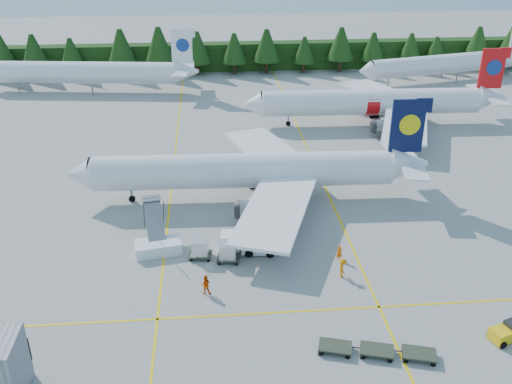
{
  "coord_description": "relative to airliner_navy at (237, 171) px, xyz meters",
  "views": [
    {
      "loc": [
        -8.79,
        -46.76,
        32.33
      ],
      "look_at": [
        -3.73,
        11.51,
        3.5
      ],
      "focal_mm": 40.0,
      "sensor_mm": 36.0,
      "label": 1
    }
  ],
  "objects": [
    {
      "name": "airliner_navy",
      "position": [
        0.0,
        0.0,
        0.0
      ],
      "size": [
        43.08,
        35.44,
        12.52
      ],
      "rotation": [
        0.0,
        0.0,
        -0.03
      ],
      "color": "white",
      "rests_on": "ground"
    },
    {
      "name": "ground",
      "position": [
        5.54,
        -16.89,
        -3.77
      ],
      "size": [
        320.0,
        320.0,
        0.0
      ],
      "primitive_type": "plane",
      "color": "gray",
      "rests_on": "ground"
    },
    {
      "name": "taxi_stripe_a",
      "position": [
        -8.46,
        3.11,
        -3.76
      ],
      "size": [
        0.25,
        120.0,
        0.01
      ],
      "primitive_type": "cube",
      "color": "yellow",
      "rests_on": "ground"
    },
    {
      "name": "dolly_train",
      "position": [
        9.6,
        -28.94,
        -3.26
      ],
      "size": [
        9.59,
        3.77,
        0.16
      ],
      "rotation": [
        0.0,
        0.0,
        -0.28
      ],
      "color": "#343B2B",
      "rests_on": "ground"
    },
    {
      "name": "treeline_hedge",
      "position": [
        5.54,
        65.11,
        -0.77
      ],
      "size": [
        220.0,
        4.0,
        6.0
      ],
      "primitive_type": "cube",
      "color": "black",
      "rests_on": "ground"
    },
    {
      "name": "airliner_red",
      "position": [
        23.07,
        26.12,
        -0.02
      ],
      "size": [
        42.9,
        35.29,
        12.47
      ],
      "rotation": [
        0.0,
        0.0,
        -0.03
      ],
      "color": "white",
      "rests_on": "ground"
    },
    {
      "name": "service_truck",
      "position": [
        0.44,
        -12.46,
        -2.37
      ],
      "size": [
        6.04,
        2.79,
        2.81
      ],
      "rotation": [
        0.0,
        0.0,
        -0.12
      ],
      "color": "white",
      "rests_on": "ground"
    },
    {
      "name": "crew_b",
      "position": [
        -4.16,
        -19.41,
        -2.77
      ],
      "size": [
        0.99,
        0.79,
        1.98
      ],
      "primitive_type": "imported",
      "rotation": [
        0.0,
        0.0,
        3.1
      ],
      "color": "#E14304",
      "rests_on": "ground"
    },
    {
      "name": "baggage_tug",
      "position": [
        20.94,
        -28.05,
        -3.05
      ],
      "size": [
        3.03,
        2.24,
        1.45
      ],
      "rotation": [
        0.0,
        0.0,
        0.33
      ],
      "color": "yellow",
      "rests_on": "ground"
    },
    {
      "name": "crew_c",
      "position": [
        9.23,
        -17.86,
        -2.76
      ],
      "size": [
        0.57,
        0.83,
        2.02
      ],
      "primitive_type": "imported",
      "rotation": [
        0.0,
        0.0,
        1.57
      ],
      "color": "orange",
      "rests_on": "ground"
    },
    {
      "name": "crew_a",
      "position": [
        9.59,
        -14.9,
        -2.91
      ],
      "size": [
        0.65,
        0.45,
        1.71
      ],
      "primitive_type": "imported",
      "rotation": [
        0.0,
        0.0,
        0.07
      ],
      "color": "#FF6705",
      "rests_on": "ground"
    },
    {
      "name": "taxi_stripe_cross",
      "position": [
        5.54,
        -22.89,
        -3.76
      ],
      "size": [
        80.0,
        0.25,
        0.01
      ],
      "primitive_type": "cube",
      "color": "yellow",
      "rests_on": "ground"
    },
    {
      "name": "airstairs",
      "position": [
        -9.16,
        -11.39,
        -2.83
      ],
      "size": [
        5.16,
        7.01,
        4.32
      ],
      "rotation": [
        0.0,
        0.0,
        0.18
      ],
      "color": "white",
      "rests_on": "ground"
    },
    {
      "name": "uld_pair",
      "position": [
        -3.22,
        -13.66,
        -2.57
      ],
      "size": [
        5.34,
        2.98,
        1.77
      ],
      "rotation": [
        0.0,
        0.0,
        -0.13
      ],
      "color": "#343B2B",
      "rests_on": "ground"
    },
    {
      "name": "airliner_far_right",
      "position": [
        45.19,
        51.56,
        -0.14
      ],
      "size": [
        39.1,
        12.27,
        11.55
      ],
      "rotation": [
        0.0,
        0.0,
        0.23
      ],
      "color": "white",
      "rests_on": "ground"
    },
    {
      "name": "airliner_far_left",
      "position": [
        -28.62,
        50.26,
        0.13
      ],
      "size": [
        42.68,
        9.0,
        12.43
      ],
      "rotation": [
        0.0,
        0.0,
        -0.12
      ],
      "color": "white",
      "rests_on": "ground"
    },
    {
      "name": "taxi_stripe_b",
      "position": [
        11.54,
        3.11,
        -3.76
      ],
      "size": [
        0.25,
        120.0,
        0.01
      ],
      "primitive_type": "cube",
      "color": "yellow",
      "rests_on": "ground"
    }
  ]
}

